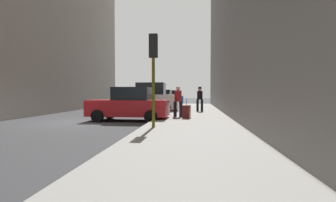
{
  "coord_description": "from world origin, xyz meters",
  "views": [
    {
      "loc": [
        6.1,
        -12.48,
        1.49
      ],
      "look_at": [
        4.33,
        4.76,
        0.95
      ],
      "focal_mm": 28.0,
      "sensor_mm": 36.0,
      "label": 1
    }
  ],
  "objects": [
    {
      "name": "parked_blue_sedan",
      "position": [
        2.65,
        19.22,
        0.85
      ],
      "size": [
        4.22,
        2.1,
        1.79
      ],
      "color": "navy",
      "rests_on": "ground_plane"
    },
    {
      "name": "parked_white_van",
      "position": [
        2.65,
        7.13,
        1.03
      ],
      "size": [
        4.61,
        2.07,
        2.25
      ],
      "color": "silver",
      "rests_on": "ground_plane"
    },
    {
      "name": "rolling_suitcase",
      "position": [
        5.66,
        1.38,
        0.49
      ],
      "size": [
        0.43,
        0.6,
        1.04
      ],
      "color": "#591414",
      "rests_on": "sidewalk"
    },
    {
      "name": "pedestrian_with_fedora",
      "position": [
        6.46,
        6.77,
        1.14
      ],
      "size": [
        0.51,
        0.44,
        1.78
      ],
      "color": "black",
      "rests_on": "sidewalk"
    },
    {
      "name": "traffic_light",
      "position": [
        4.5,
        -2.43,
        2.76
      ],
      "size": [
        0.32,
        0.32,
        3.6
      ],
      "color": "#514C0F",
      "rests_on": "sidewalk"
    },
    {
      "name": "parked_gray_coupe",
      "position": [
        2.65,
        13.23,
        0.85
      ],
      "size": [
        4.27,
        2.19,
        1.79
      ],
      "color": "slate",
      "rests_on": "ground_plane"
    },
    {
      "name": "ground_plane",
      "position": [
        0.0,
        0.0,
        0.0
      ],
      "size": [
        120.0,
        120.0,
        0.0
      ],
      "primitive_type": "plane",
      "color": "#38383A"
    },
    {
      "name": "sidewalk",
      "position": [
        6.0,
        0.0,
        0.07
      ],
      "size": [
        4.0,
        40.0,
        0.15
      ],
      "primitive_type": "cube",
      "color": "gray",
      "rests_on": "ground_plane"
    },
    {
      "name": "fire_hydrant",
      "position": [
        4.45,
        3.55,
        0.5
      ],
      "size": [
        0.42,
        0.22,
        0.7
      ],
      "color": "red",
      "rests_on": "sidewalk"
    },
    {
      "name": "parked_red_hatchback",
      "position": [
        2.65,
        1.14,
        0.85
      ],
      "size": [
        4.24,
        2.13,
        1.79
      ],
      "color": "#B2191E",
      "rests_on": "ground_plane"
    },
    {
      "name": "pedestrian_in_red_jacket",
      "position": [
        5.16,
        2.17,
        1.1
      ],
      "size": [
        0.51,
        0.43,
        1.71
      ],
      "color": "black",
      "rests_on": "sidewalk"
    }
  ]
}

